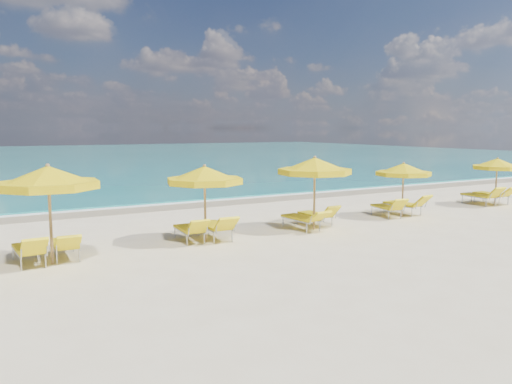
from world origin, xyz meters
TOP-DOWN VIEW (x-y plane):
  - ground_plane at (0.00, 0.00)m, footprint 120.00×120.00m
  - ocean at (0.00, 48.00)m, footprint 120.00×80.00m
  - wet_sand_band at (0.00, 7.40)m, footprint 120.00×2.60m
  - foam_line at (0.00, 8.20)m, footprint 120.00×1.20m
  - whitecap_near at (-6.00, 17.00)m, footprint 14.00×0.36m
  - whitecap_far at (8.00, 24.00)m, footprint 18.00×0.30m
  - umbrella_1 at (-6.84, -0.26)m, footprint 3.19×3.19m
  - umbrella_2 at (-2.48, 0.17)m, footprint 2.57×2.57m
  - umbrella_3 at (1.43, 0.06)m, footprint 2.97×2.97m
  - umbrella_4 at (5.83, 0.40)m, footprint 2.38×2.38m
  - umbrella_5 at (11.58, 0.50)m, footprint 2.64×2.64m
  - lounger_1_left at (-7.35, -0.01)m, footprint 0.75×1.83m
  - lounger_1_right at (-6.46, 0.17)m, footprint 0.67×1.82m
  - lounger_2_left at (-2.88, 0.44)m, footprint 0.67×1.77m
  - lounger_2_right at (-2.06, 0.36)m, footprint 0.74×1.96m
  - lounger_3_left at (1.07, 0.24)m, footprint 0.81×1.97m
  - lounger_3_right at (1.96, 0.66)m, footprint 0.68×1.75m
  - lounger_4_left at (5.30, 0.67)m, footprint 0.90×1.80m
  - lounger_4_right at (6.32, 0.79)m, footprint 0.90×1.97m
  - lounger_5_left at (11.09, 0.93)m, footprint 0.78×1.95m
  - lounger_5_right at (11.96, 0.94)m, footprint 0.74×2.00m

SIDE VIEW (x-z plane):
  - ground_plane at x=0.00m, z-range 0.00..0.00m
  - ocean at x=0.00m, z-range -0.15..0.15m
  - wet_sand_band at x=0.00m, z-range -0.01..0.01m
  - foam_line at x=0.00m, z-range -0.01..0.01m
  - whitecap_near at x=-6.00m, z-range -0.03..0.03m
  - whitecap_far at x=8.00m, z-range -0.03..0.03m
  - lounger_3_right at x=1.96m, z-range -0.20..0.64m
  - lounger_4_left at x=5.30m, z-range -0.20..0.64m
  - lounger_2_left at x=-2.88m, z-range -0.20..0.64m
  - lounger_1_right at x=-6.46m, z-range -0.19..0.64m
  - lounger_1_left at x=-7.35m, z-range -0.21..0.66m
  - lounger_3_left at x=1.07m, z-range -0.17..0.63m
  - lounger_4_right at x=6.32m, z-range -0.21..0.69m
  - lounger_2_right at x=-2.06m, z-range -0.20..0.68m
  - lounger_5_left at x=11.09m, z-range -0.22..0.71m
  - lounger_5_right at x=11.96m, z-range -0.20..0.69m
  - umbrella_4 at x=5.83m, z-range 0.75..2.86m
  - umbrella_5 at x=11.58m, z-range 0.75..2.88m
  - umbrella_2 at x=-2.48m, z-range 0.82..3.16m
  - umbrella_3 at x=1.43m, z-range 0.88..3.36m
  - umbrella_1 at x=-6.84m, z-range 0.89..3.43m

